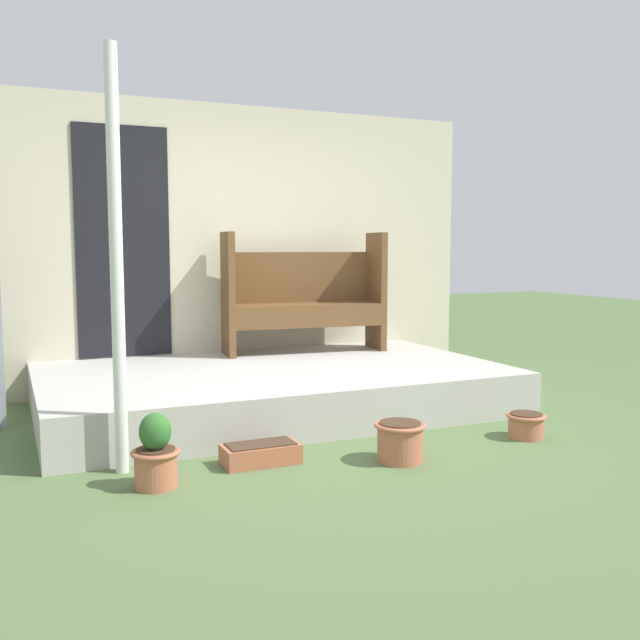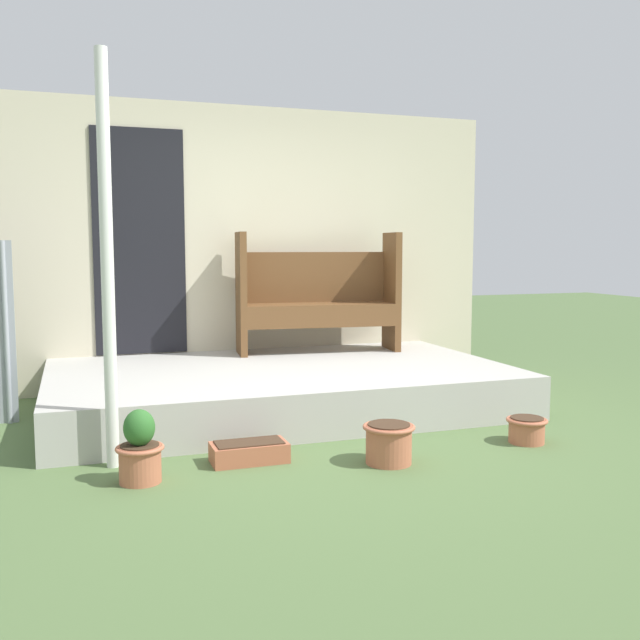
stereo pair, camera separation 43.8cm
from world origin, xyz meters
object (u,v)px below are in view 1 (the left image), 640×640
(support_post, at_px, (116,263))
(planter_box_rect, at_px, (261,454))
(bench, at_px, (304,293))
(flower_pot_right, at_px, (526,424))
(flower_pot_left, at_px, (156,455))
(flower_pot_middle, at_px, (400,440))

(support_post, height_order, planter_box_rect, support_post)
(bench, height_order, flower_pot_right, bench)
(flower_pot_left, height_order, flower_pot_middle, flower_pot_left)
(bench, bearing_deg, flower_pot_middle, -92.43)
(flower_pot_left, bearing_deg, flower_pot_middle, -5.22)
(support_post, bearing_deg, flower_pot_left, -69.69)
(support_post, relative_size, flower_pot_right, 8.88)
(flower_pot_right, distance_m, planter_box_rect, 1.87)
(bench, distance_m, flower_pot_left, 2.95)
(flower_pot_left, bearing_deg, bench, 50.96)
(bench, distance_m, flower_pot_middle, 2.50)
(flower_pot_right, xyz_separation_m, planter_box_rect, (-1.86, 0.19, -0.03))
(support_post, distance_m, flower_pot_left, 1.10)
(bench, xyz_separation_m, flower_pot_left, (-1.81, -2.23, -0.70))
(bench, xyz_separation_m, flower_pot_right, (0.72, -2.25, -0.78))
(bench, relative_size, flower_pot_left, 3.64)
(support_post, relative_size, planter_box_rect, 5.27)
(support_post, xyz_separation_m, flower_pot_right, (2.65, -0.37, -1.12))
(bench, distance_m, planter_box_rect, 2.49)
(support_post, bearing_deg, flower_pot_middle, -16.84)
(flower_pot_middle, bearing_deg, planter_box_rect, 159.25)
(flower_pot_middle, bearing_deg, flower_pot_left, 174.78)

